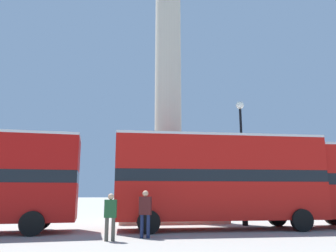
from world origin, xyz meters
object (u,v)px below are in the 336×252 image
(bus_a, at_px, (218,177))
(street_lamp, at_px, (242,151))
(monument_column, at_px, (168,121))
(equestrian_statue, at_px, (312,194))
(pedestrian_near_lamp, at_px, (145,210))
(pedestrian_by_plinth, at_px, (110,214))

(bus_a, xyz_separation_m, street_lamp, (1.94, 1.74, 1.57))
(monument_column, xyz_separation_m, street_lamp, (3.62, -4.05, -2.50))
(equestrian_statue, relative_size, pedestrian_near_lamp, 3.25)
(equestrian_statue, bearing_deg, street_lamp, -172.67)
(monument_column, bearing_deg, bus_a, -73.91)
(equestrian_statue, relative_size, street_lamp, 0.86)
(pedestrian_near_lamp, relative_size, pedestrian_by_plinth, 1.07)
(bus_a, distance_m, street_lamp, 3.04)
(street_lamp, relative_size, pedestrian_near_lamp, 3.80)
(bus_a, bearing_deg, equestrian_statue, 42.34)
(monument_column, distance_m, pedestrian_near_lamp, 10.12)
(pedestrian_near_lamp, xyz_separation_m, pedestrian_by_plinth, (-1.33, -0.62, -0.09))
(monument_column, height_order, equestrian_statue, monument_column)
(pedestrian_near_lamp, bearing_deg, street_lamp, 55.82)
(bus_a, relative_size, equestrian_statue, 1.70)
(bus_a, height_order, pedestrian_by_plinth, bus_a)
(street_lamp, distance_m, pedestrian_by_plinth, 9.07)
(equestrian_statue, distance_m, street_lamp, 12.04)
(monument_column, bearing_deg, pedestrian_near_lamp, -104.26)
(monument_column, height_order, street_lamp, monument_column)
(equestrian_statue, distance_m, pedestrian_near_lamp, 18.88)
(monument_column, distance_m, street_lamp, 5.98)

